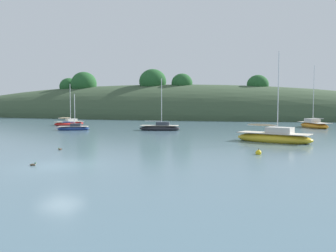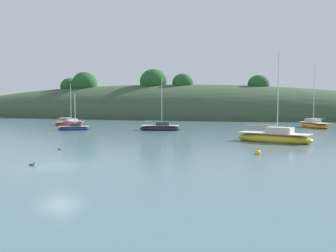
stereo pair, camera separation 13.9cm
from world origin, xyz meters
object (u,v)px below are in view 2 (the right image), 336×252
object	(u,v)px
sailboat_blue_center	(70,123)
sailboat_teal_outer	(314,125)
sailboat_yellow_far	(160,128)
sailboat_white_near	(74,128)
sailboat_navy_dinghy	(274,138)
mooring_buoy_outer	(258,153)
duck_lone_left	(32,165)
duck_straggler	(60,149)

from	to	relation	value
sailboat_blue_center	sailboat_teal_outer	bearing A→B (deg)	9.84
sailboat_yellow_far	sailboat_white_near	xyz separation A→B (m)	(-11.92, -3.73, -0.06)
sailboat_teal_outer	sailboat_navy_dinghy	world-z (taller)	sailboat_teal_outer
sailboat_yellow_far	mooring_buoy_outer	size ratio (longest dim) A/B	14.09
sailboat_navy_dinghy	duck_lone_left	distance (m)	22.74
sailboat_navy_dinghy	duck_lone_left	world-z (taller)	sailboat_navy_dinghy
sailboat_teal_outer	mooring_buoy_outer	bearing A→B (deg)	-100.59
duck_lone_left	sailboat_teal_outer	bearing A→B (deg)	66.00
sailboat_white_near	duck_straggler	xyz separation A→B (m)	(11.55, -18.69, -0.25)
sailboat_teal_outer	duck_straggler	bearing A→B (deg)	-121.37
sailboat_yellow_far	sailboat_blue_center	bearing A→B (deg)	162.83
sailboat_navy_dinghy	duck_lone_left	bearing A→B (deg)	-126.12
sailboat_yellow_far	sailboat_white_near	world-z (taller)	sailboat_yellow_far
sailboat_blue_center	sailboat_yellow_far	bearing A→B (deg)	-17.17
sailboat_yellow_far	duck_lone_left	size ratio (longest dim) A/B	18.12
sailboat_white_near	duck_straggler	size ratio (longest dim) A/B	12.56
sailboat_yellow_far	sailboat_navy_dinghy	xyz separation A→B (m)	(15.96, -10.62, 0.08)
mooring_buoy_outer	duck_lone_left	world-z (taller)	mooring_buoy_outer
mooring_buoy_outer	sailboat_blue_center	bearing A→B (deg)	143.34
sailboat_teal_outer	duck_lone_left	world-z (taller)	sailboat_teal_outer
sailboat_navy_dinghy	mooring_buoy_outer	xyz separation A→B (m)	(-0.82, -9.13, -0.32)
sailboat_yellow_far	duck_lone_left	xyz separation A→B (m)	(2.55, -28.98, -0.31)
sailboat_yellow_far	duck_lone_left	world-z (taller)	sailboat_yellow_far
duck_straggler	sailboat_yellow_far	bearing A→B (deg)	89.06
sailboat_white_near	mooring_buoy_outer	size ratio (longest dim) A/B	9.92
sailboat_teal_outer	sailboat_white_near	bearing A→B (deg)	-153.14
sailboat_white_near	sailboat_navy_dinghy	bearing A→B (deg)	-13.88
sailboat_blue_center	duck_lone_left	distance (m)	41.36
sailboat_yellow_far	sailboat_blue_center	distance (m)	20.38
sailboat_teal_outer	sailboat_yellow_far	xyz separation A→B (m)	(-21.28, -13.09, -0.06)
sailboat_navy_dinghy	sailboat_white_near	bearing A→B (deg)	166.12
sailboat_navy_dinghy	sailboat_teal_outer	bearing A→B (deg)	77.34
sailboat_blue_center	sailboat_white_near	world-z (taller)	sailboat_blue_center
sailboat_white_near	duck_lone_left	world-z (taller)	sailboat_white_near
sailboat_blue_center	duck_lone_left	world-z (taller)	sailboat_blue_center
sailboat_navy_dinghy	sailboat_blue_center	xyz separation A→B (m)	(-35.43, 16.63, -0.09)
sailboat_teal_outer	sailboat_white_near	distance (m)	37.21
mooring_buoy_outer	duck_lone_left	xyz separation A→B (m)	(-12.59, -9.23, -0.07)
duck_straggler	duck_lone_left	size ratio (longest dim) A/B	1.02
sailboat_blue_center	mooring_buoy_outer	size ratio (longest dim) A/B	13.98
sailboat_teal_outer	sailboat_white_near	xyz separation A→B (m)	(-33.20, -16.81, -0.12)
sailboat_blue_center	sailboat_white_near	size ratio (longest dim) A/B	1.41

